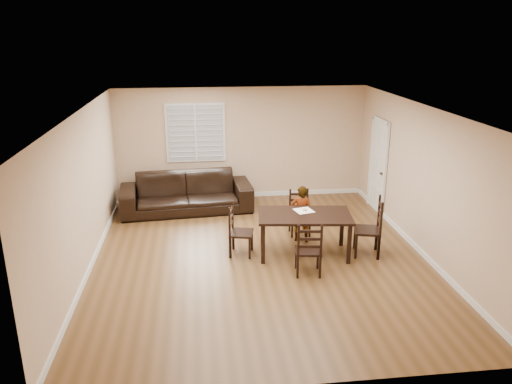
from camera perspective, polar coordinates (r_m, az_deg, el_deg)
The scene contains 11 objects.
ground at distance 9.23m, azimuth 0.42°, elevation -7.43°, with size 7.00×7.00×0.00m, color brown.
room at distance 8.79m, azimuth 0.53°, elevation 3.78°, with size 6.04×7.04×2.72m.
dining_table at distance 9.12m, azimuth 5.57°, elevation -3.06°, with size 1.78×1.14×0.79m.
chair_near at distance 10.20m, azimuth 4.93°, elevation -2.41°, with size 0.42×0.40×0.91m.
chair_far at distance 8.42m, azimuth 6.07°, elevation -6.91°, with size 0.48×0.45×0.96m.
chair_left at distance 9.19m, azimuth -2.42°, elevation -4.54°, with size 0.50×0.52×0.98m.
chair_right at distance 9.39m, azimuth 13.41°, elevation -4.18°, with size 0.57×0.59×1.10m.
child at distance 9.74m, azimuth 5.22°, elevation -2.50°, with size 0.41×0.27×1.13m, color gray.
napkin at distance 9.27m, azimuth 5.48°, elevation -2.12°, with size 0.32×0.32×0.00m, color white.
donut at distance 9.26m, azimuth 5.62°, elevation -2.01°, with size 0.09×0.09×0.03m.
sofa at distance 11.48m, azimuth -7.96°, elevation -0.09°, with size 2.94×1.15×0.86m, color black.
Camera 1 is at (-1.04, -8.26, 3.99)m, focal length 35.00 mm.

